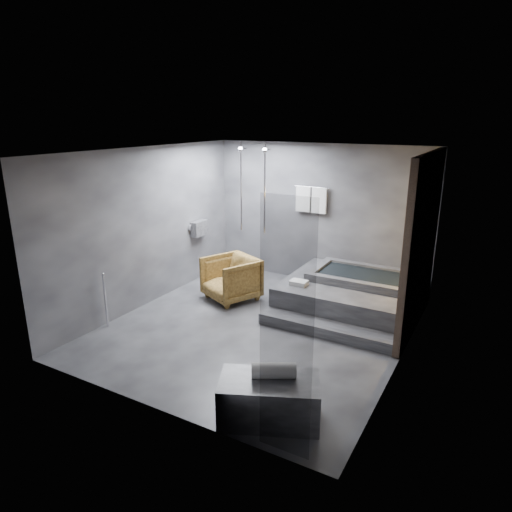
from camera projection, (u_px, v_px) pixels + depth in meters
The scene contains 7 objects.
room at pixel (289, 223), 6.95m from camera, with size 5.00×5.04×2.82m.
tub_deck at pixel (350, 295), 8.09m from camera, with size 2.20×2.00×0.50m, color #303032.
tub_step at pixel (325, 329), 7.15m from camera, with size 2.20×0.36×0.18m, color #303032.
concrete_bench at pixel (269, 400), 5.10m from camera, with size 1.11×0.61×0.50m, color #343436.
driftwood_chair at pixel (231, 278), 8.46m from camera, with size 0.87×0.89×0.81m, color #483112.
rolled_towel at pixel (274, 371), 5.05m from camera, with size 0.18×0.18×0.49m, color silver.
deck_towel at pixel (299, 283), 7.86m from camera, with size 0.29×0.21×0.08m, color white.
Camera 1 is at (3.29, -5.93, 3.29)m, focal length 32.00 mm.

